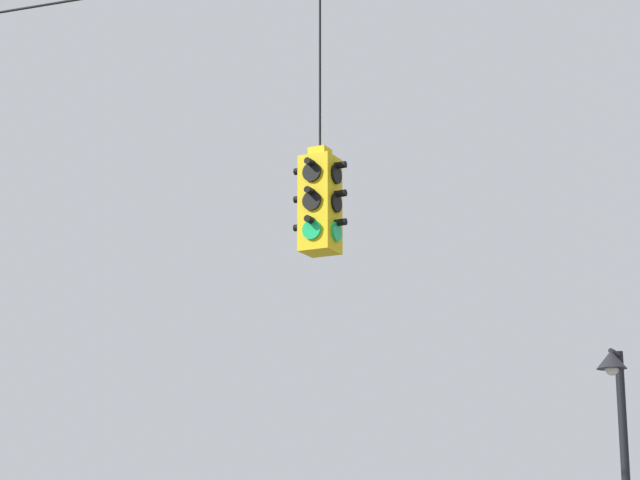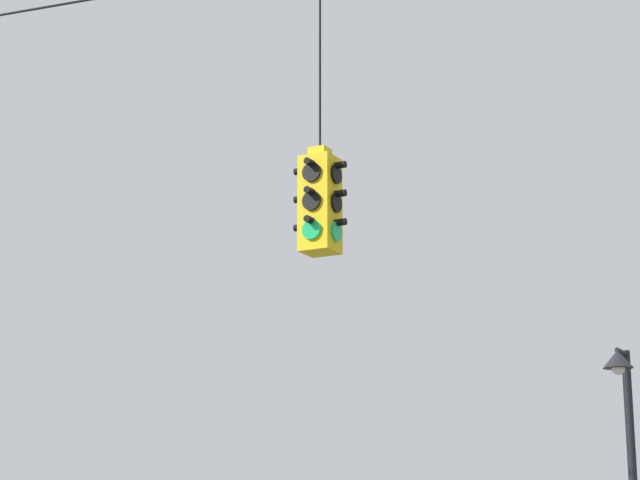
{
  "view_description": "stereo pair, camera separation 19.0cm",
  "coord_description": "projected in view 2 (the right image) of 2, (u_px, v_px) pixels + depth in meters",
  "views": [
    {
      "loc": [
        7.52,
        -11.05,
        2.18
      ],
      "look_at": [
        2.09,
        -0.22,
        5.16
      ],
      "focal_mm": 70.0,
      "sensor_mm": 36.0,
      "label": 1
    },
    {
      "loc": [
        7.69,
        -10.96,
        2.18
      ],
      "look_at": [
        2.09,
        -0.22,
        5.16
      ],
      "focal_mm": 70.0,
      "sensor_mm": 36.0,
      "label": 2
    }
  ],
  "objects": [
    {
      "name": "traffic_light_near_left_pole",
      "position": [
        320.0,
        202.0,
        12.57
      ],
      "size": [
        0.58,
        0.58,
        3.45
      ],
      "color": "yellow"
    },
    {
      "name": "street_lamp",
      "position": [
        628.0,
        457.0,
        16.73
      ],
      "size": [
        0.41,
        0.72,
        4.82
      ],
      "color": "black",
      "rests_on": "ground_plane"
    }
  ]
}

